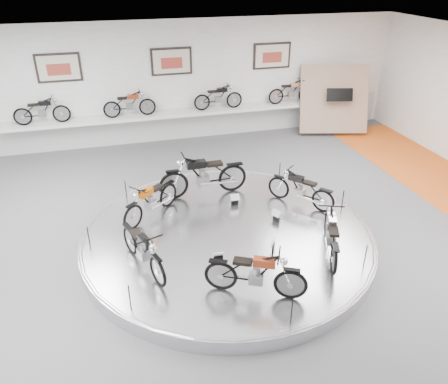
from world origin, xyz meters
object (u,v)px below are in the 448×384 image
object	(u,v)px
bike_b	(203,175)
bike_f	(331,235)
bike_a	(301,189)
shelf	(176,114)
display_platform	(227,237)
bike_c	(151,200)
bike_d	(143,249)
bike_e	(255,273)

from	to	relation	value
bike_b	bike_f	distance (m)	3.68
bike_a	shelf	bearing A→B (deg)	-19.91
display_platform	bike_c	xyz separation A→B (m)	(-1.53, 1.08, 0.60)
bike_d	bike_e	xyz separation A→B (m)	(1.83, -1.29, 0.01)
bike_b	bike_e	world-z (taller)	bike_b
bike_a	bike_b	xyz separation A→B (m)	(-2.15, 1.13, 0.12)
bike_a	bike_e	xyz separation A→B (m)	(-2.13, -2.77, 0.02)
bike_c	bike_e	xyz separation A→B (m)	(1.44, -3.17, 0.01)
shelf	bike_d	size ratio (longest dim) A/B	7.17
bike_b	bike_f	size ratio (longest dim) A/B	1.24
bike_e	bike_f	world-z (taller)	bike_e
bike_c	bike_d	world-z (taller)	bike_d
bike_a	bike_d	xyz separation A→B (m)	(-3.96, -1.49, 0.01)
bike_a	bike_b	size ratio (longest dim) A/B	0.78
display_platform	shelf	world-z (taller)	shelf
bike_a	bike_c	bearing A→B (deg)	44.10
bike_a	bike_f	xyz separation A→B (m)	(-0.25, -2.02, 0.02)
display_platform	bike_c	bearing A→B (deg)	144.75
display_platform	shelf	xyz separation A→B (m)	(0.00, 6.40, 0.85)
bike_a	bike_e	distance (m)	3.50
display_platform	shelf	distance (m)	6.46
bike_a	bike_c	size ratio (longest dim) A/B	0.98
display_platform	bike_b	xyz separation A→B (m)	(-0.11, 1.81, 0.71)
bike_a	bike_d	bearing A→B (deg)	71.07
shelf	bike_a	distance (m)	6.08
shelf	bike_e	size ratio (longest dim) A/B	7.00
bike_d	bike_a	bearing A→B (deg)	91.41
bike_e	bike_d	bearing A→B (deg)	171.71
bike_d	bike_e	distance (m)	2.24
bike_d	bike_e	size ratio (longest dim) A/B	0.98
bike_c	bike_e	distance (m)	3.48
bike_f	bike_d	bearing A→B (deg)	103.54
shelf	bike_c	bearing A→B (deg)	-106.02
bike_d	bike_f	world-z (taller)	bike_f
display_platform	bike_c	world-z (taller)	bike_c
bike_e	bike_b	bearing A→B (deg)	117.11
bike_b	bike_c	distance (m)	1.60
bike_e	bike_c	bearing A→B (deg)	141.17
display_platform	bike_c	size ratio (longest dim) A/B	4.18
display_platform	bike_e	size ratio (longest dim) A/B	4.07
bike_b	bike_d	size ratio (longest dim) A/B	1.25
shelf	bike_b	size ratio (longest dim) A/B	5.74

